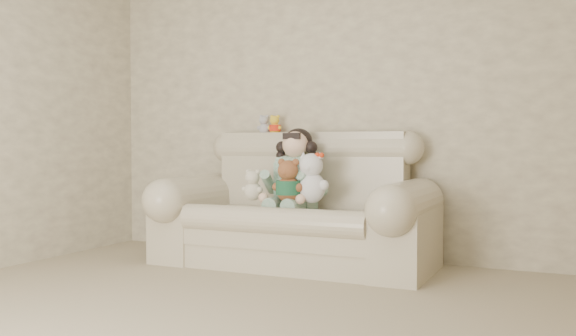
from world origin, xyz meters
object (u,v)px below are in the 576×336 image
at_px(sofa, 293,198).
at_px(white_cat, 312,172).
at_px(cream_teddy, 253,182).
at_px(seated_child, 296,168).
at_px(brown_teddy, 289,177).

bearing_deg(sofa, white_cat, -27.95).
relative_size(sofa, cream_teddy, 7.52).
xyz_separation_m(white_cat, cream_teddy, (-0.48, -0.01, -0.08)).
bearing_deg(seated_child, sofa, -71.62).
height_order(white_cat, cream_teddy, white_cat).
relative_size(seated_child, cream_teddy, 2.31).
distance_m(seated_child, white_cat, 0.28).
bearing_deg(cream_teddy, sofa, -0.78).
bearing_deg(sofa, brown_teddy, -78.34).
height_order(seated_child, white_cat, seated_child).
bearing_deg(white_cat, sofa, 169.29).
xyz_separation_m(sofa, white_cat, (0.19, -0.10, 0.21)).
bearing_deg(seated_child, white_cat, -34.04).
height_order(sofa, cream_teddy, sofa).
relative_size(brown_teddy, white_cat, 0.86).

